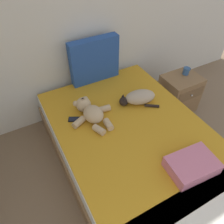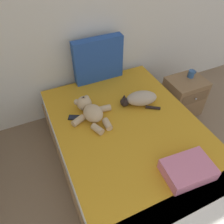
{
  "view_description": "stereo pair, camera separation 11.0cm",
  "coord_description": "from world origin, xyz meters",
  "px_view_note": "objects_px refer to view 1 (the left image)",
  "views": [
    {
      "loc": [
        0.63,
        1.63,
        2.15
      ],
      "look_at": [
        1.41,
        3.08,
        0.57
      ],
      "focal_mm": 35.11,
      "sensor_mm": 36.0,
      "label": 1
    },
    {
      "loc": [
        0.73,
        1.58,
        2.15
      ],
      "look_at": [
        1.41,
        3.08,
        0.57
      ],
      "focal_mm": 35.11,
      "sensor_mm": 36.0,
      "label": 2
    }
  ],
  "objects_px": {
    "bed": "(132,146)",
    "patterned_cushion": "(95,60)",
    "teddy_bear": "(90,112)",
    "mug": "(186,71)",
    "cat": "(138,98)",
    "nightstand": "(179,93)",
    "cell_phone": "(76,119)",
    "throw_pillow": "(192,165)"
  },
  "relations": [
    {
      "from": "teddy_bear",
      "to": "cell_phone",
      "type": "relative_size",
      "value": 3.24
    },
    {
      "from": "teddy_bear",
      "to": "mug",
      "type": "bearing_deg",
      "value": 5.32
    },
    {
      "from": "throw_pillow",
      "to": "patterned_cushion",
      "type": "bearing_deg",
      "value": 95.35
    },
    {
      "from": "mug",
      "to": "teddy_bear",
      "type": "bearing_deg",
      "value": -174.68
    },
    {
      "from": "teddy_bear",
      "to": "cell_phone",
      "type": "distance_m",
      "value": 0.18
    },
    {
      "from": "teddy_bear",
      "to": "throw_pillow",
      "type": "distance_m",
      "value": 1.08
    },
    {
      "from": "patterned_cushion",
      "to": "cat",
      "type": "height_order",
      "value": "patterned_cushion"
    },
    {
      "from": "mug",
      "to": "patterned_cushion",
      "type": "bearing_deg",
      "value": 157.0
    },
    {
      "from": "cat",
      "to": "teddy_bear",
      "type": "xyz_separation_m",
      "value": [
        -0.56,
        0.04,
        0.0
      ]
    },
    {
      "from": "bed",
      "to": "throw_pillow",
      "type": "bearing_deg",
      "value": -72.66
    },
    {
      "from": "patterned_cushion",
      "to": "cat",
      "type": "distance_m",
      "value": 0.7
    },
    {
      "from": "bed",
      "to": "nightstand",
      "type": "bearing_deg",
      "value": 23.64
    },
    {
      "from": "patterned_cushion",
      "to": "cat",
      "type": "bearing_deg",
      "value": -70.3
    },
    {
      "from": "cat",
      "to": "mug",
      "type": "xyz_separation_m",
      "value": [
        0.86,
        0.17,
        -0.02
      ]
    },
    {
      "from": "nightstand",
      "to": "cat",
      "type": "bearing_deg",
      "value": -170.85
    },
    {
      "from": "patterned_cushion",
      "to": "cell_phone",
      "type": "relative_size",
      "value": 3.68
    },
    {
      "from": "cat",
      "to": "nightstand",
      "type": "distance_m",
      "value": 0.85
    },
    {
      "from": "teddy_bear",
      "to": "cell_phone",
      "type": "height_order",
      "value": "teddy_bear"
    },
    {
      "from": "teddy_bear",
      "to": "cell_phone",
      "type": "xyz_separation_m",
      "value": [
        -0.16,
        0.04,
        -0.07
      ]
    },
    {
      "from": "cat",
      "to": "nightstand",
      "type": "xyz_separation_m",
      "value": [
        0.78,
        0.13,
        -0.33
      ]
    },
    {
      "from": "patterned_cushion",
      "to": "teddy_bear",
      "type": "bearing_deg",
      "value": -119.47
    },
    {
      "from": "throw_pillow",
      "to": "mug",
      "type": "xyz_separation_m",
      "value": [
        0.94,
        1.1,
        -0.0
      ]
    },
    {
      "from": "cat",
      "to": "throw_pillow",
      "type": "xyz_separation_m",
      "value": [
        -0.08,
        -0.93,
        -0.02
      ]
    },
    {
      "from": "throw_pillow",
      "to": "mug",
      "type": "height_order",
      "value": "throw_pillow"
    },
    {
      "from": "patterned_cushion",
      "to": "mug",
      "type": "distance_m",
      "value": 1.2
    },
    {
      "from": "bed",
      "to": "throw_pillow",
      "type": "distance_m",
      "value": 0.7
    },
    {
      "from": "patterned_cushion",
      "to": "nightstand",
      "type": "distance_m",
      "value": 1.24
    },
    {
      "from": "patterned_cushion",
      "to": "throw_pillow",
      "type": "relative_size",
      "value": 1.51
    },
    {
      "from": "cell_phone",
      "to": "mug",
      "type": "distance_m",
      "value": 1.58
    },
    {
      "from": "throw_pillow",
      "to": "mug",
      "type": "relative_size",
      "value": 3.33
    },
    {
      "from": "cell_phone",
      "to": "nightstand",
      "type": "relative_size",
      "value": 0.32
    },
    {
      "from": "bed",
      "to": "cell_phone",
      "type": "xyz_separation_m",
      "value": [
        -0.45,
        0.41,
        0.27
      ]
    },
    {
      "from": "cell_phone",
      "to": "nightstand",
      "type": "height_order",
      "value": "cell_phone"
    },
    {
      "from": "cat",
      "to": "teddy_bear",
      "type": "distance_m",
      "value": 0.56
    },
    {
      "from": "cat",
      "to": "bed",
      "type": "bearing_deg",
      "value": -128.83
    },
    {
      "from": "bed",
      "to": "mug",
      "type": "relative_size",
      "value": 17.47
    },
    {
      "from": "cat",
      "to": "mug",
      "type": "height_order",
      "value": "cat"
    },
    {
      "from": "nightstand",
      "to": "teddy_bear",
      "type": "bearing_deg",
      "value": -176.45
    },
    {
      "from": "patterned_cushion",
      "to": "mug",
      "type": "xyz_separation_m",
      "value": [
        1.09,
        -0.46,
        -0.22
      ]
    },
    {
      "from": "nightstand",
      "to": "cell_phone",
      "type": "bearing_deg",
      "value": -178.24
    },
    {
      "from": "bed",
      "to": "patterned_cushion",
      "type": "xyz_separation_m",
      "value": [
        0.04,
        0.97,
        0.53
      ]
    },
    {
      "from": "cat",
      "to": "cell_phone",
      "type": "relative_size",
      "value": 2.57
    }
  ]
}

